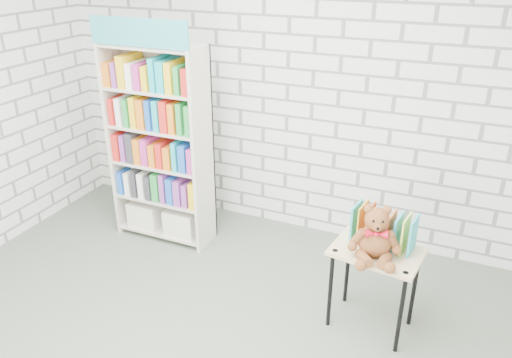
% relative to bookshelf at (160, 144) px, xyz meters
% --- Properties ---
extents(room_shell, '(4.52, 4.02, 2.81)m').
position_rel_bookshelf_xyz_m(room_shell, '(0.95, -1.36, 0.87)').
color(room_shell, silver).
rests_on(room_shell, ground).
extents(bookshelf, '(0.90, 0.35, 2.01)m').
position_rel_bookshelf_xyz_m(bookshelf, '(0.00, 0.00, 0.00)').
color(bookshelf, beige).
rests_on(bookshelf, ground).
extents(display_table, '(0.64, 0.49, 0.64)m').
position_rel_bookshelf_xyz_m(display_table, '(2.04, -0.51, -0.37)').
color(display_table, tan).
rests_on(display_table, ground).
extents(table_books, '(0.44, 0.24, 0.25)m').
position_rel_bookshelf_xyz_m(table_books, '(2.05, -0.41, -0.16)').
color(table_books, teal).
rests_on(table_books, display_table).
extents(teddy_bear, '(0.34, 0.33, 0.37)m').
position_rel_bookshelf_xyz_m(teddy_bear, '(2.03, -0.60, -0.13)').
color(teddy_bear, brown).
rests_on(teddy_bear, display_table).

